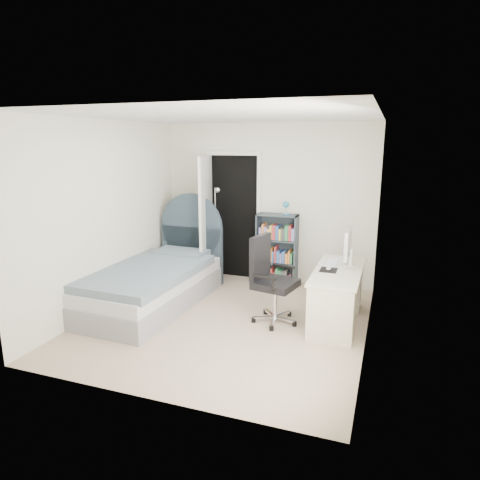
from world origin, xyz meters
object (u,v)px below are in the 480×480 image
(floor_lamp, at_px, (217,243))
(office_chair, at_px, (269,275))
(nightstand, at_px, (198,253))
(bookcase, at_px, (277,252))
(desk, at_px, (337,293))
(bed, at_px, (157,281))

(floor_lamp, xyz_separation_m, office_chair, (1.25, -1.29, -0.02))
(nightstand, bearing_deg, floor_lamp, -15.65)
(bookcase, bearing_deg, desk, -46.88)
(nightstand, bearing_deg, office_chair, -40.61)
(bookcase, bearing_deg, bed, -135.81)
(floor_lamp, height_order, office_chair, floor_lamp)
(floor_lamp, bearing_deg, nightstand, 164.35)
(nightstand, relative_size, office_chair, 0.55)
(bed, distance_m, bookcase, 1.93)
(nightstand, height_order, desk, desk)
(desk, bearing_deg, floor_lamp, 153.22)
(nightstand, bearing_deg, bed, -90.29)
(floor_lamp, bearing_deg, desk, -26.78)
(bed, bearing_deg, office_chair, -2.30)
(nightstand, xyz_separation_m, bookcase, (1.37, 0.00, 0.13))
(desk, bearing_deg, bed, -175.61)
(bed, bearing_deg, floor_lamp, 72.24)
(nightstand, distance_m, desk, 2.70)
(bookcase, bearing_deg, floor_lamp, -173.61)
(bookcase, relative_size, office_chair, 1.22)
(bed, height_order, nightstand, bed)
(bookcase, xyz_separation_m, office_chair, (0.26, -1.40, 0.08))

